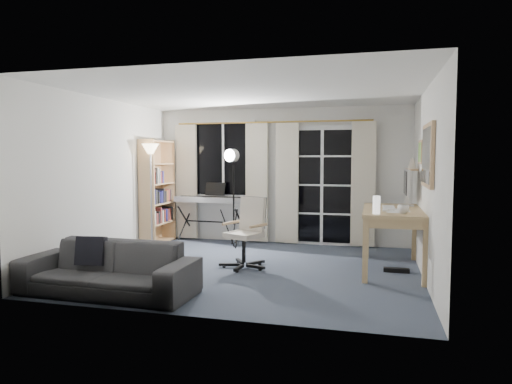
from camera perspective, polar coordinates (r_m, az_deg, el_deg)
floor at (r=6.39m, az=-0.62°, el=-9.60°), size 4.50×4.00×0.02m
window at (r=8.39m, az=-4.04°, el=4.12°), size 1.20×0.08×1.40m
french_door at (r=8.02m, az=8.26°, el=0.69°), size 1.32×0.09×2.11m
curtains at (r=8.07m, az=1.92°, el=1.24°), size 3.60×0.07×2.13m
bookshelf at (r=8.27m, az=-12.45°, el=-0.32°), size 0.30×0.86×1.84m
torchiere_lamp at (r=7.76m, az=-13.03°, el=3.36°), size 0.32×0.32×1.75m
keyboard_piano at (r=8.21m, az=-5.38°, el=-1.05°), size 1.40×0.72×1.01m
studio_light at (r=7.71m, az=-3.02°, el=3.16°), size 0.37×0.38×1.71m
office_chair at (r=6.40m, az=-0.92°, el=-4.24°), size 0.68×0.69×0.98m
desk at (r=6.42m, az=16.74°, el=-2.97°), size 0.79×1.56×0.84m
monitor at (r=6.84m, az=18.32°, el=0.96°), size 0.20×0.60×0.52m
desk_clutter at (r=6.18m, az=16.16°, el=-3.95°), size 0.49×0.95×1.06m
mug at (r=5.91m, az=17.93°, el=-1.93°), size 0.14×0.11×0.14m
wall_mirror at (r=5.67m, az=20.67°, el=4.29°), size 0.04×0.94×0.74m
framed_print at (r=6.56m, az=19.90°, el=4.71°), size 0.03×0.42×0.32m
wall_shelf at (r=7.06m, az=18.93°, el=3.13°), size 0.16×0.30×0.18m
sofa at (r=5.40m, az=-18.06°, el=-8.08°), size 1.98×0.62×0.77m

